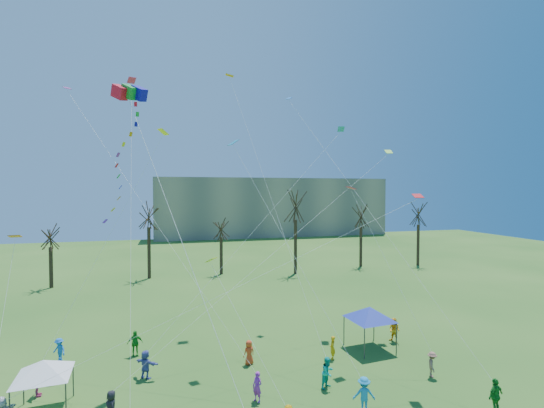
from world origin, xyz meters
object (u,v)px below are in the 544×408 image
object	(u,v)px
big_box_kite	(128,163)
canopy_tent_white	(43,368)
distant_building	(272,207)
canopy_tent_blue	(370,313)

from	to	relation	value
big_box_kite	canopy_tent_white	bearing A→B (deg)	167.74
big_box_kite	canopy_tent_white	size ratio (longest dim) A/B	4.76
distant_building	canopy_tent_white	distance (m)	82.45
canopy_tent_blue	big_box_kite	bearing A→B (deg)	-166.99
big_box_kite	distant_building	bearing A→B (deg)	69.70
canopy_tent_blue	canopy_tent_white	bearing A→B (deg)	-172.26
canopy_tent_white	canopy_tent_blue	size ratio (longest dim) A/B	0.90
canopy_tent_white	canopy_tent_blue	xyz separation A→B (m)	(20.79, 2.83, 0.27)
distant_building	canopy_tent_white	xyz separation A→B (m)	(-32.71, -75.52, -5.12)
big_box_kite	canopy_tent_white	world-z (taller)	big_box_kite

